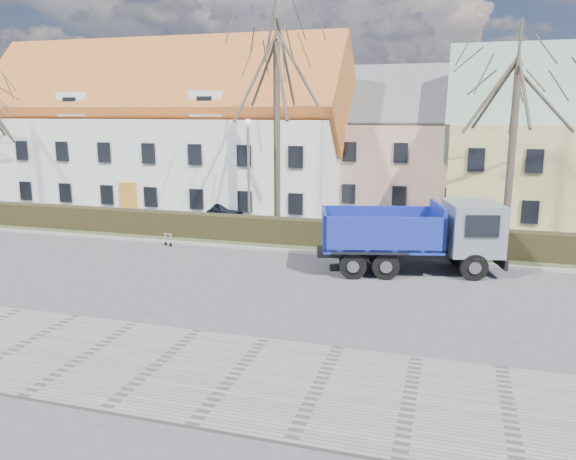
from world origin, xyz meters
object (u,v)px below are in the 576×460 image
(dump_truck, at_px, (404,236))
(parked_car_a, at_px, (221,210))
(cart_frame, at_px, (165,239))
(streetlight, at_px, (249,179))

(dump_truck, xyz_separation_m, parked_car_a, (-12.15, 8.68, -0.96))
(dump_truck, relative_size, cart_frame, 9.79)
(streetlight, distance_m, parked_car_a, 6.23)
(parked_car_a, bearing_deg, cart_frame, -159.36)
(streetlight, bearing_deg, dump_truck, -26.48)
(parked_car_a, bearing_deg, dump_truck, -105.18)
(cart_frame, bearing_deg, dump_truck, -6.20)
(streetlight, xyz_separation_m, cart_frame, (-3.52, -2.96, -2.85))
(streetlight, height_order, parked_car_a, streetlight)
(streetlight, relative_size, parked_car_a, 1.84)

